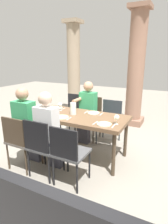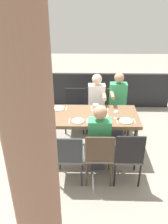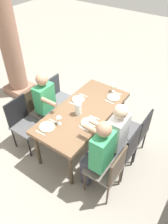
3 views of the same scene
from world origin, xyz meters
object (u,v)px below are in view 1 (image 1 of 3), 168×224
Objects in this scene: chair_west_south at (20,139)px; diner_woman_green at (87,110)px; plate_3 at (104,124)px; water_pitcher at (73,109)px; stone_column_near at (74,71)px; chair_east_north at (110,118)px; plate_2 at (94,113)px; stone_column_centre at (136,70)px; plate_1 at (61,117)px; wine_glass_3 at (117,117)px; chair_mid_south at (42,144)px; chair_mid_north at (91,114)px; dining_table at (78,119)px; wine_glass_0 at (60,105)px; diner_man_white at (49,130)px; chair_west_north at (74,112)px; chair_east_south at (69,151)px; diner_guest_third at (28,125)px; plate_0 at (57,108)px.

diner_woman_green reaches higher than chair_west_south.
water_pitcher is (-0.70, 0.25, 0.09)m from plate_3.
chair_west_south is at bearing -75.75° from stone_column_near.
chair_east_north is 0.66m from plate_2.
diner_woman_green is 1.84m from stone_column_centre.
wine_glass_3 is at bearing 6.53° from plate_1.
chair_mid_south is 3.36m from stone_column_near.
plate_2 is at bearing -60.36° from chair_mid_north.
wine_glass_0 is (-0.46, 0.12, 0.18)m from dining_table.
chair_west_south is 0.50m from diner_man_white.
water_pitcher is at bearing -105.12° from stone_column_centre.
wine_glass_0 reaches higher than chair_west_south.
plate_2 is (1.54, -1.95, -0.58)m from stone_column_near.
stone_column_near reaches higher than plate_3.
diner_man_white is (0.43, -1.48, 0.16)m from chair_west_north.
dining_table is 1.93× the size of chair_east_south.
chair_mid_south is at bearing -89.88° from diner_woman_green.
plate_1 is (-0.04, 0.40, 0.08)m from diner_man_white.
dining_table is 1.34× the size of diner_man_white.
wine_glass_3 reaches higher than plate_2.
water_pitcher is (1.24, -2.17, -0.49)m from stone_column_near.
water_pitcher is at bearing 60.97° from chair_west_south.
water_pitcher is (-0.86, 0.15, -0.01)m from wine_glass_3.
wine_glass_3 is at bearing -40.94° from diner_woman_green.
diner_man_white is 3.15m from stone_column_near.
chair_mid_north is 1.10m from plate_1.
diner_guest_third is at bearing -98.84° from wine_glass_0.
chair_east_north reaches higher than plate_3.
plate_0 is 0.81m from plate_2.
diner_guest_third reaches higher than wine_glass_3.
wine_glass_3 is at bearing -47.26° from chair_mid_north.
plate_3 is (1.20, -0.46, 0.00)m from plate_0.
stone_column_centre is (0.63, 2.83, 0.75)m from diner_man_white.
water_pitcher reaches higher than chair_west_north.
plate_0 is 1.57× the size of wine_glass_3.
diner_man_white reaches higher than plate_3.
wine_glass_0 is at bearing -80.30° from chair_west_north.
stone_column_centre is at bearing 0.00° from stone_column_near.
diner_man_white is (-0.46, -1.47, 0.18)m from chair_east_north.
stone_column_centre reaches higher than chair_west_north.
diner_guest_third is 5.45× the size of plate_0.
plate_1 reaches higher than dining_table.
diner_guest_third is (-0.89, 0.19, 0.17)m from chair_east_south.
wine_glass_0 is 0.71× the size of plate_2.
chair_east_south is 0.70m from plate_3.
stone_column_centre is at bearing 70.69° from chair_west_south.
chair_west_south is at bearing 179.64° from chair_mid_south.
diner_guest_third is at bearing -133.91° from plate_1.
diner_woman_green is (-0.00, -0.19, 0.15)m from chair_mid_north.
chair_east_south is 3.55m from stone_column_near.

